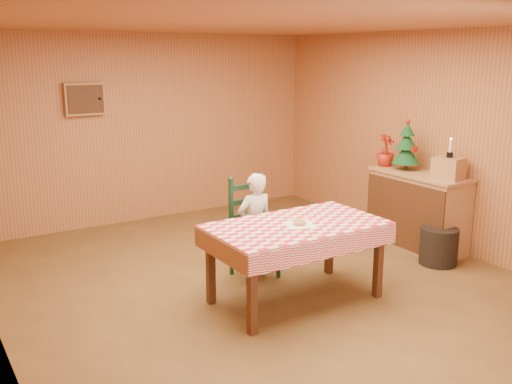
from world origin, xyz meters
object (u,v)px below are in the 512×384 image
seated_child (255,225)px  christmas_tree (407,147)px  shelf_unit (418,210)px  ladder_chair (252,229)px  storage_bin (439,246)px  dining_table (296,232)px  crate (449,168)px

seated_child → christmas_tree: (2.19, -0.01, 0.65)m
seated_child → shelf_unit: seated_child is taller
ladder_chair → shelf_unit: ladder_chair is taller
shelf_unit → storage_bin: bearing=-113.4°
dining_table → ladder_chair: bearing=90.0°
crate → storage_bin: crate is taller
dining_table → storage_bin: size_ratio=3.93×
ladder_chair → seated_child: seated_child is taller
dining_table → crate: 2.22m
crate → seated_child: bearing=163.2°
dining_table → crate: crate is taller
christmas_tree → storage_bin: bearing=-107.1°
dining_table → storage_bin: dining_table is taller
ladder_chair → crate: bearing=-18.1°
dining_table → ladder_chair: size_ratio=1.53×
shelf_unit → crate: bearing=-88.8°
shelf_unit → storage_bin: 0.65m
ladder_chair → storage_bin: ladder_chair is taller
seated_child → shelf_unit: bearing=173.2°
seated_child → crate: size_ratio=3.75×
storage_bin → christmas_tree: bearing=72.9°
storage_bin → seated_child: bearing=157.5°
crate → dining_table: bearing=-178.2°
seated_child → storage_bin: size_ratio=2.67×
seated_child → storage_bin: (1.94, -0.81, -0.35)m
dining_table → shelf_unit: 2.24m
crate → storage_bin: (-0.25, -0.15, -0.84)m
dining_table → crate: bearing=1.8°
shelf_unit → christmas_tree: christmas_tree is taller
seated_child → storage_bin: seated_child is taller
ladder_chair → crate: crate is taller
shelf_unit → storage_bin: size_ratio=2.95×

